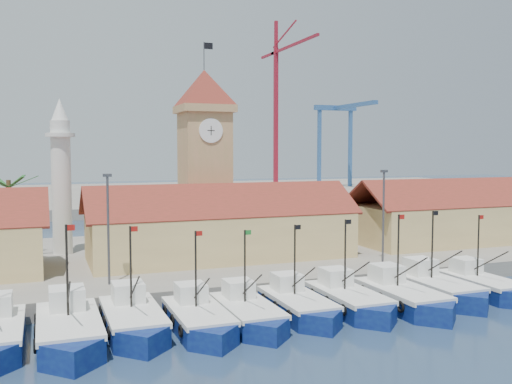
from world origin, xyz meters
name	(u,v)px	position (x,y,z in m)	size (l,w,h in m)	color
ground	(306,329)	(0.00, 0.00, 0.00)	(400.00, 400.00, 0.00)	#1B2C48
quay	(210,258)	(0.00, 24.00, 0.75)	(140.00, 32.00, 1.50)	gray
terminal	(114,196)	(0.00, 110.00, 1.00)	(240.00, 80.00, 2.00)	gray
boat_1	(69,333)	(-15.56, 2.28, 0.84)	(3.90, 10.68, 8.08)	#0B1358
boat_2	(134,322)	(-11.38, 3.24, 0.79)	(3.69, 10.10, 7.64)	#0B1358
boat_3	(199,321)	(-7.10, 2.08, 0.75)	(3.49, 9.57, 7.24)	#0B1358
boat_4	(249,315)	(-3.45, 2.19, 0.73)	(3.43, 9.39, 7.11)	#0B1358
boat_5	(299,307)	(0.75, 2.78, 0.75)	(3.48, 9.53, 7.21)	#0B1358
boat_6	(350,302)	(5.00, 2.63, 0.77)	(3.60, 9.86, 7.46)	#0B1358
boat_7	(404,299)	(9.36, 1.85, 0.80)	(3.75, 10.27, 7.77)	#0B1358
boat_8	(439,290)	(13.71, 3.24, 0.80)	(3.74, 10.26, 7.76)	#0B1358
boat_9	(484,287)	(18.20, 2.89, 0.75)	(3.49, 9.57, 7.24)	#0B1358
hall_center	(221,233)	(0.00, 20.00, 3.99)	(27.04, 10.13, 7.61)	#E0C17A
hall_right	(473,220)	(32.00, 20.00, 3.99)	(31.20, 10.13, 7.61)	#E0C17A
clock_tower	(205,154)	(0.00, 26.00, 11.96)	(5.80, 5.80, 22.70)	tan
minaret	(61,176)	(-15.00, 28.00, 9.73)	(3.00, 3.00, 16.30)	silver
palm_tree	(9,213)	(-20.00, 26.00, 6.25)	(5.60, 5.03, 8.39)	brown
lamp_posts	(253,217)	(0.50, 12.00, 6.48)	(80.70, 0.25, 9.03)	#3F3F44
crane_red_right	(278,96)	(41.55, 103.41, 26.67)	(1.00, 34.38, 44.20)	maroon
gantry	(341,123)	(62.00, 106.65, 20.04)	(13.00, 22.00, 23.20)	#325E9A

